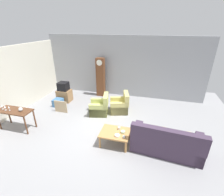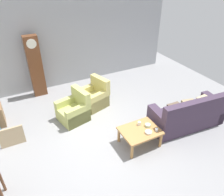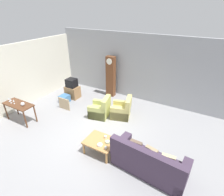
{
  "view_description": "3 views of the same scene",
  "coord_description": "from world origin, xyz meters",
  "views": [
    {
      "loc": [
        1.63,
        -4.81,
        3.69
      ],
      "look_at": [
        0.07,
        1.04,
        0.92
      ],
      "focal_mm": 26.03,
      "sensor_mm": 36.0,
      "label": 1
    },
    {
      "loc": [
        -1.93,
        -3.92,
        4.0
      ],
      "look_at": [
        0.42,
        0.63,
        0.79
      ],
      "focal_mm": 34.73,
      "sensor_mm": 36.0,
      "label": 2
    },
    {
      "loc": [
        3.04,
        -4.14,
        4.29
      ],
      "look_at": [
        0.05,
        1.2,
        1.04
      ],
      "focal_mm": 28.23,
      "sensor_mm": 36.0,
      "label": 3
    }
  ],
  "objects": [
    {
      "name": "couch_floral",
      "position": [
        2.21,
        -0.56,
        0.36
      ],
      "size": [
        2.17,
        1.06,
        1.04
      ],
      "color": "#423347",
      "rests_on": "ground_plane"
    },
    {
      "name": "garage_door_wall",
      "position": [
        0.0,
        3.6,
        1.6
      ],
      "size": [
        8.4,
        0.16,
        3.2
      ],
      "primitive_type": "cube",
      "color": "#9EA0A5",
      "rests_on": "ground_plane"
    },
    {
      "name": "storage_box_blue",
      "position": [
        -2.76,
        1.4,
        0.18
      ],
      "size": [
        0.41,
        0.44,
        0.36
      ],
      "primitive_type": "cube",
      "color": "teal",
      "rests_on": "ground_plane"
    },
    {
      "name": "tv_crt",
      "position": [
        -2.73,
        1.99,
        0.82
      ],
      "size": [
        0.48,
        0.44,
        0.42
      ],
      "primitive_type": "cube",
      "color": "black",
      "rests_on": "tv_stand_cabinet"
    },
    {
      "name": "bowl_shallow_green",
      "position": [
        0.85,
        -0.53,
        0.49
      ],
      "size": [
        0.15,
        0.15,
        0.06
      ],
      "primitive_type": "cylinder",
      "color": "#B2C69E",
      "rests_on": "coffee_table_wood"
    },
    {
      "name": "cup_white_porcelain",
      "position": [
        0.69,
        -0.38,
        0.51
      ],
      "size": [
        0.08,
        0.08,
        0.09
      ],
      "primitive_type": "cylinder",
      "color": "white",
      "rests_on": "coffee_table_wood"
    },
    {
      "name": "wine_glass_mid",
      "position": [
        -3.51,
        -0.76,
        0.92
      ],
      "size": [
        0.08,
        0.08,
        0.19
      ],
      "color": "silver",
      "rests_on": "console_table_dark"
    },
    {
      "name": "bowl_white_stacked",
      "position": [
        0.71,
        -0.75,
        0.49
      ],
      "size": [
        0.16,
        0.16,
        0.05
      ],
      "primitive_type": "cylinder",
      "color": "white",
      "rests_on": "coffee_table_wood"
    },
    {
      "name": "glass_dome_cloche",
      "position": [
        -2.92,
        -0.66,
        0.86
      ],
      "size": [
        0.15,
        0.15,
        0.15
      ],
      "primitive_type": "sphere",
      "color": "silver",
      "rests_on": "console_table_dark"
    },
    {
      "name": "grandfather_clock",
      "position": [
        -1.14,
        3.17,
        1.05
      ],
      "size": [
        0.44,
        0.3,
        2.1
      ],
      "color": "brown",
      "rests_on": "ground_plane"
    },
    {
      "name": "console_table_dark",
      "position": [
        -3.22,
        -0.67,
        0.67
      ],
      "size": [
        1.3,
        0.56,
        0.79
      ],
      "color": "#56331E",
      "rests_on": "ground_plane"
    },
    {
      "name": "ground_plane",
      "position": [
        0.0,
        0.0,
        0.0
      ],
      "size": [
        10.4,
        10.4,
        0.0
      ],
      "primitive_type": "plane",
      "color": "gray"
    },
    {
      "name": "coffee_table_wood",
      "position": [
        0.6,
        -0.56,
        0.39
      ],
      "size": [
        0.96,
        0.76,
        0.46
      ],
      "color": "#B27F47",
      "rests_on": "ground_plane"
    },
    {
      "name": "tv_stand_cabinet",
      "position": [
        -2.73,
        1.99,
        0.3
      ],
      "size": [
        0.68,
        0.52,
        0.61
      ],
      "primitive_type": "cube",
      "color": "#997047",
      "rests_on": "ground_plane"
    },
    {
      "name": "framed_picture_leaning",
      "position": [
        -2.29,
        0.88,
        0.27
      ],
      "size": [
        0.6,
        0.05,
        0.55
      ],
      "primitive_type": "cube",
      "color": "tan",
      "rests_on": "ground_plane"
    },
    {
      "name": "pegboard_wall_left",
      "position": [
        -4.2,
        0.4,
        1.44
      ],
      "size": [
        0.12,
        6.4,
        2.88
      ],
      "primitive_type": "cube",
      "color": "silver",
      "rests_on": "ground_plane"
    },
    {
      "name": "wine_glass_tall",
      "position": [
        -3.68,
        -0.72,
        0.92
      ],
      "size": [
        0.07,
        0.07,
        0.2
      ],
      "color": "silver",
      "rests_on": "console_table_dark"
    },
    {
      "name": "wine_glass_short",
      "position": [
        -3.35,
        -0.74,
        0.92
      ],
      "size": [
        0.06,
        0.06,
        0.19
      ],
      "color": "silver",
      "rests_on": "console_table_dark"
    },
    {
      "name": "armchair_olive_near",
      "position": [
        -0.54,
        1.21,
        0.31
      ],
      "size": [
        0.94,
        0.92,
        0.92
      ],
      "color": "#B7BC66",
      "rests_on": "ground_plane"
    },
    {
      "name": "armchair_olive_far",
      "position": [
        0.29,
        1.62,
        0.31
      ],
      "size": [
        0.97,
        0.95,
        0.92
      ],
      "color": "tan",
      "rests_on": "ground_plane"
    },
    {
      "name": "cup_blue_rimmed",
      "position": [
        0.94,
        -0.78,
        0.5
      ],
      "size": [
        0.07,
        0.07,
        0.07
      ],
      "primitive_type": "cylinder",
      "color": "silver",
      "rests_on": "coffee_table_wood"
    }
  ]
}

